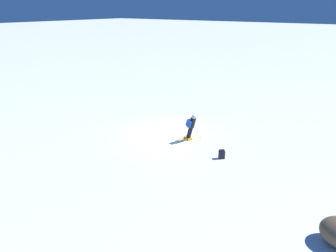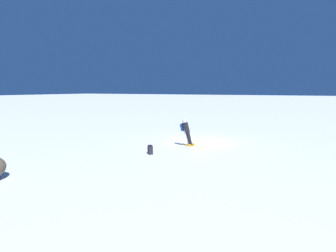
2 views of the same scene
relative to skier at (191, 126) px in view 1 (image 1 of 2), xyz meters
name	(u,v)px [view 1 (image 1 of 2)]	position (x,y,z in m)	size (l,w,h in m)	color
ground_plane	(168,134)	(1.80, -0.15, -0.97)	(300.00, 300.00, 0.00)	white
skier	(191,126)	(0.00, 0.00, 0.00)	(1.34, 1.75, 1.77)	yellow
spare_backpack	(222,154)	(-2.63, 1.06, -0.72)	(0.37, 0.37, 0.50)	black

